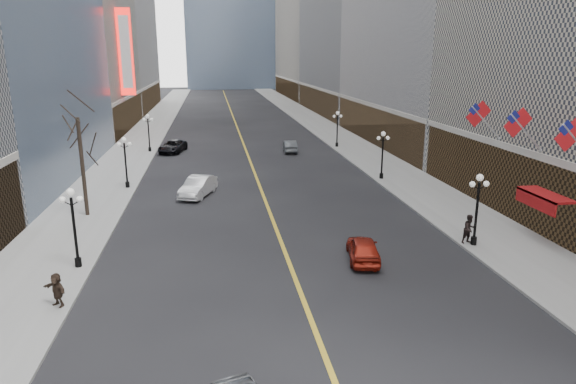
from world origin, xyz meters
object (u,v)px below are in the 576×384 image
object	(u,v)px
streetlamp_east_2	(383,150)
car_nb_mid	(198,187)
car_sb_far	(290,146)
streetlamp_west_1	(73,220)
car_sb_mid	(363,249)
streetlamp_east_1	(478,202)
car_nb_far	(173,146)
streetlamp_east_3	(337,125)
streetlamp_west_2	(125,157)
streetlamp_west_3	(148,129)

from	to	relation	value
streetlamp_east_2	car_nb_mid	xyz separation A→B (m)	(-17.27, -3.35, -2.07)
car_nb_mid	car_sb_far	bearing A→B (deg)	80.69
streetlamp_west_1	car_nb_mid	xyz separation A→B (m)	(6.33, 14.65, -2.07)
car_sb_mid	car_sb_far	xyz separation A→B (m)	(0.99, 34.91, -0.01)
streetlamp_east_1	car_nb_far	xyz separation A→B (m)	(-20.80, 35.59, -2.16)
streetlamp_east_3	car_sb_far	world-z (taller)	streetlamp_east_3
streetlamp_west_2	streetlamp_west_3	size ratio (longest dim) A/B	1.00
streetlamp_east_3	car_nb_mid	size ratio (longest dim) A/B	0.90
streetlamp_west_1	car_nb_mid	distance (m)	16.09
streetlamp_east_2	car_nb_far	bearing A→B (deg)	139.79
streetlamp_east_1	streetlamp_west_2	xyz separation A→B (m)	(-23.60, 18.00, 0.00)
car_sb_far	car_sb_mid	bearing A→B (deg)	92.12
car_nb_far	car_sb_far	xyz separation A→B (m)	(14.32, -1.80, -0.03)
streetlamp_east_2	car_sb_mid	xyz separation A→B (m)	(-7.47, -19.12, -2.18)
streetlamp_west_2	car_sb_far	bearing A→B (deg)	42.69
streetlamp_east_2	car_sb_mid	distance (m)	20.65
streetlamp_east_1	streetlamp_east_2	xyz separation A→B (m)	(0.00, 18.00, 0.00)
streetlamp_west_2	car_nb_far	size ratio (longest dim) A/B	0.85
streetlamp_west_3	streetlamp_west_1	bearing A→B (deg)	-90.00
streetlamp_west_2	streetlamp_east_1	bearing A→B (deg)	-37.33
car_nb_mid	car_nb_far	bearing A→B (deg)	119.66
car_nb_mid	car_sb_mid	bearing A→B (deg)	-38.05
streetlamp_west_1	car_sb_far	size ratio (longest dim) A/B	1.04
streetlamp_west_2	streetlamp_west_3	bearing A→B (deg)	90.00
streetlamp_east_1	car_sb_far	distance (m)	34.47
streetlamp_east_1	streetlamp_west_2	world-z (taller)	same
streetlamp_east_2	streetlamp_west_3	bearing A→B (deg)	142.67
car_nb_mid	streetlamp_west_1	bearing A→B (deg)	-93.27
streetlamp_west_3	car_sb_far	size ratio (longest dim) A/B	1.04
streetlamp_west_2	car_sb_far	world-z (taller)	streetlamp_west_2
streetlamp_east_1	car_nb_far	size ratio (longest dim) A/B	0.85
streetlamp_west_2	streetlamp_west_1	bearing A→B (deg)	-90.00
streetlamp_west_1	car_sb_mid	size ratio (longest dim) A/B	1.06
streetlamp_east_1	streetlamp_east_3	xyz separation A→B (m)	(0.00, 36.00, 0.00)
streetlamp_west_2	streetlamp_east_3	bearing A→B (deg)	37.33
streetlamp_east_1	streetlamp_west_3	size ratio (longest dim) A/B	1.00
streetlamp_east_3	streetlamp_west_1	bearing A→B (deg)	-123.25
streetlamp_west_3	car_sb_mid	size ratio (longest dim) A/B	1.06
streetlamp_east_1	car_nb_mid	distance (m)	22.74
streetlamp_west_1	car_nb_far	distance (m)	35.76
streetlamp_east_2	car_nb_far	world-z (taller)	streetlamp_east_2
streetlamp_west_1	streetlamp_west_2	xyz separation A→B (m)	(0.00, 18.00, 0.00)
streetlamp_east_3	streetlamp_west_2	world-z (taller)	same
streetlamp_west_2	car_sb_mid	xyz separation A→B (m)	(16.13, -19.12, -2.18)
streetlamp_west_2	car_sb_mid	bearing A→B (deg)	-49.86
car_sb_mid	streetlamp_west_1	bearing A→B (deg)	5.90
streetlamp_east_1	streetlamp_west_2	size ratio (longest dim) A/B	1.00
streetlamp_east_3	streetlamp_west_3	bearing A→B (deg)	180.00
car_nb_far	car_sb_far	bearing A→B (deg)	6.20
streetlamp_east_3	car_sb_mid	xyz separation A→B (m)	(-7.47, -37.12, -2.18)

